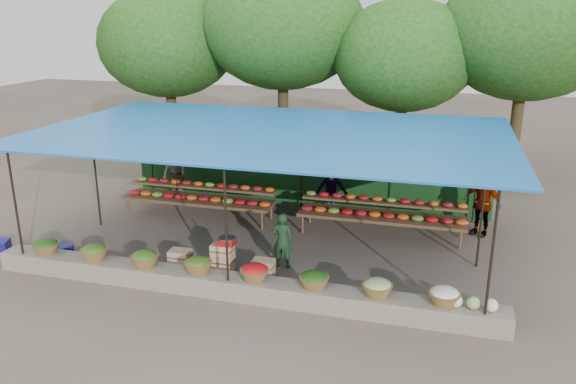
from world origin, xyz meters
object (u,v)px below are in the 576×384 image
(crate_counter, at_px, (222,264))
(weighing_scale, at_px, (227,241))
(blue_crate_back, at_px, (62,251))
(vendor_seated, at_px, (282,240))

(crate_counter, xyz_separation_m, weighing_scale, (0.15, 0.00, 0.55))
(weighing_scale, relative_size, blue_crate_back, 0.76)
(weighing_scale, bearing_deg, vendor_seated, 41.04)
(crate_counter, height_order, weighing_scale, weighing_scale)
(weighing_scale, relative_size, vendor_seated, 0.29)
(vendor_seated, height_order, blue_crate_back, vendor_seated)
(weighing_scale, bearing_deg, crate_counter, 180.00)
(blue_crate_back, bearing_deg, weighing_scale, 24.47)
(crate_counter, relative_size, weighing_scale, 6.33)
(weighing_scale, xyz_separation_m, vendor_seated, (0.96, 0.84, -0.22))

